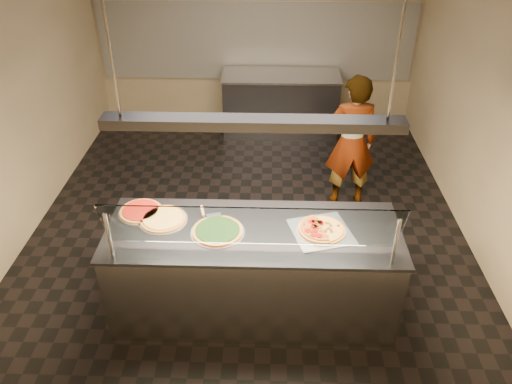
{
  "coord_description": "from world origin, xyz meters",
  "views": [
    {
      "loc": [
        0.24,
        -4.77,
        3.56
      ],
      "look_at": [
        0.12,
        -0.87,
        1.02
      ],
      "focal_mm": 35.0,
      "sensor_mm": 36.0,
      "label": 1
    }
  ],
  "objects_px": {
    "perforated_tray": "(321,231)",
    "worker": "(351,142)",
    "half_pizza_pepperoni": "(310,228)",
    "pizza_tomato": "(141,211)",
    "half_pizza_sausage": "(333,229)",
    "pizza_spatula": "(207,213)",
    "pizza_cheese": "(163,218)",
    "serving_counter": "(253,271)",
    "prep_table": "(281,103)",
    "pizza_spinach": "(218,230)",
    "heat_lamp_housing": "(253,123)",
    "sneeze_guard": "(252,227)"
  },
  "relations": [
    {
      "from": "half_pizza_sausage",
      "to": "heat_lamp_housing",
      "type": "distance_m",
      "value": 1.21
    },
    {
      "from": "serving_counter",
      "to": "sneeze_guard",
      "type": "bearing_deg",
      "value": -90.0
    },
    {
      "from": "pizza_tomato",
      "to": "heat_lamp_housing",
      "type": "distance_m",
      "value": 1.46
    },
    {
      "from": "serving_counter",
      "to": "pizza_cheese",
      "type": "distance_m",
      "value": 0.95
    },
    {
      "from": "pizza_tomato",
      "to": "pizza_spatula",
      "type": "relative_size",
      "value": 1.8
    },
    {
      "from": "pizza_cheese",
      "to": "serving_counter",
      "type": "bearing_deg",
      "value": -9.16
    },
    {
      "from": "sneeze_guard",
      "to": "pizza_cheese",
      "type": "relative_size",
      "value": 5.35
    },
    {
      "from": "serving_counter",
      "to": "pizza_spinach",
      "type": "distance_m",
      "value": 0.57
    },
    {
      "from": "serving_counter",
      "to": "pizza_cheese",
      "type": "height_order",
      "value": "pizza_cheese"
    },
    {
      "from": "half_pizza_pepperoni",
      "to": "half_pizza_sausage",
      "type": "distance_m",
      "value": 0.19
    },
    {
      "from": "half_pizza_pepperoni",
      "to": "pizza_spinach",
      "type": "xyz_separation_m",
      "value": [
        -0.8,
        -0.03,
        -0.02
      ]
    },
    {
      "from": "pizza_spatula",
      "to": "heat_lamp_housing",
      "type": "relative_size",
      "value": 0.1
    },
    {
      "from": "pizza_spinach",
      "to": "prep_table",
      "type": "bearing_deg",
      "value": 81.4
    },
    {
      "from": "pizza_spinach",
      "to": "sneeze_guard",
      "type": "bearing_deg",
      "value": -45.56
    },
    {
      "from": "perforated_tray",
      "to": "pizza_tomato",
      "type": "height_order",
      "value": "pizza_tomato"
    },
    {
      "from": "half_pizza_sausage",
      "to": "pizza_spinach",
      "type": "relative_size",
      "value": 0.95
    },
    {
      "from": "prep_table",
      "to": "pizza_spinach",
      "type": "bearing_deg",
      "value": -98.6
    },
    {
      "from": "heat_lamp_housing",
      "to": "pizza_cheese",
      "type": "bearing_deg",
      "value": 170.84
    },
    {
      "from": "half_pizza_sausage",
      "to": "worker",
      "type": "xyz_separation_m",
      "value": [
        0.41,
        1.87,
        -0.12
      ]
    },
    {
      "from": "serving_counter",
      "to": "perforated_tray",
      "type": "relative_size",
      "value": 4.25
    },
    {
      "from": "perforated_tray",
      "to": "worker",
      "type": "xyz_separation_m",
      "value": [
        0.51,
        1.87,
        -0.1
      ]
    },
    {
      "from": "prep_table",
      "to": "heat_lamp_housing",
      "type": "height_order",
      "value": "heat_lamp_housing"
    },
    {
      "from": "half_pizza_pepperoni",
      "to": "pizza_spatula",
      "type": "height_order",
      "value": "half_pizza_pepperoni"
    },
    {
      "from": "perforated_tray",
      "to": "pizza_spatula",
      "type": "distance_m",
      "value": 1.03
    },
    {
      "from": "pizza_spinach",
      "to": "pizza_tomato",
      "type": "distance_m",
      "value": 0.78
    },
    {
      "from": "half_pizza_sausage",
      "to": "worker",
      "type": "relative_size",
      "value": 0.27
    },
    {
      "from": "pizza_tomato",
      "to": "heat_lamp_housing",
      "type": "xyz_separation_m",
      "value": [
        1.04,
        -0.24,
        1.01
      ]
    },
    {
      "from": "half_pizza_sausage",
      "to": "pizza_spatula",
      "type": "xyz_separation_m",
      "value": [
        -1.11,
        0.2,
        0.0
      ]
    },
    {
      "from": "half_pizza_pepperoni",
      "to": "pizza_spatula",
      "type": "xyz_separation_m",
      "value": [
        -0.91,
        0.2,
        -0.01
      ]
    },
    {
      "from": "pizza_cheese",
      "to": "pizza_spatula",
      "type": "relative_size",
      "value": 1.94
    },
    {
      "from": "prep_table",
      "to": "half_pizza_sausage",
      "type": "bearing_deg",
      "value": -84.16
    },
    {
      "from": "serving_counter",
      "to": "pizza_spatula",
      "type": "bearing_deg",
      "value": 153.87
    },
    {
      "from": "perforated_tray",
      "to": "prep_table",
      "type": "bearing_deg",
      "value": 94.42
    },
    {
      "from": "half_pizza_sausage",
      "to": "pizza_cheese",
      "type": "height_order",
      "value": "half_pizza_sausage"
    },
    {
      "from": "pizza_spatula",
      "to": "worker",
      "type": "xyz_separation_m",
      "value": [
        1.51,
        1.67,
        -0.13
      ]
    },
    {
      "from": "half_pizza_pepperoni",
      "to": "pizza_tomato",
      "type": "height_order",
      "value": "half_pizza_pepperoni"
    },
    {
      "from": "perforated_tray",
      "to": "prep_table",
      "type": "height_order",
      "value": "perforated_tray"
    },
    {
      "from": "pizza_spatula",
      "to": "worker",
      "type": "relative_size",
      "value": 0.13
    },
    {
      "from": "sneeze_guard",
      "to": "worker",
      "type": "distance_m",
      "value": 2.5
    },
    {
      "from": "half_pizza_pepperoni",
      "to": "worker",
      "type": "xyz_separation_m",
      "value": [
        0.6,
        1.87,
        -0.13
      ]
    },
    {
      "from": "pizza_spinach",
      "to": "pizza_spatula",
      "type": "height_order",
      "value": "pizza_spatula"
    },
    {
      "from": "pizza_tomato",
      "to": "pizza_spatula",
      "type": "distance_m",
      "value": 0.62
    },
    {
      "from": "pizza_cheese",
      "to": "worker",
      "type": "distance_m",
      "value": 2.58
    },
    {
      "from": "pizza_tomato",
      "to": "sneeze_guard",
      "type": "bearing_deg",
      "value": -29.52
    },
    {
      "from": "half_pizza_pepperoni",
      "to": "pizza_tomato",
      "type": "bearing_deg",
      "value": 171.07
    },
    {
      "from": "worker",
      "to": "heat_lamp_housing",
      "type": "bearing_deg",
      "value": 54.15
    },
    {
      "from": "half_pizza_pepperoni",
      "to": "worker",
      "type": "height_order",
      "value": "worker"
    },
    {
      "from": "pizza_spinach",
      "to": "pizza_spatula",
      "type": "xyz_separation_m",
      "value": [
        -0.11,
        0.24,
        0.01
      ]
    },
    {
      "from": "sneeze_guard",
      "to": "perforated_tray",
      "type": "distance_m",
      "value": 0.74
    },
    {
      "from": "perforated_tray",
      "to": "half_pizza_sausage",
      "type": "relative_size",
      "value": 1.36
    }
  ]
}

